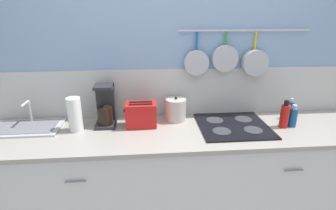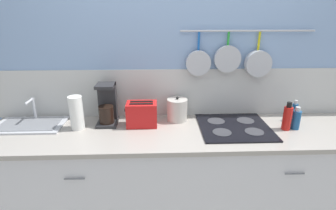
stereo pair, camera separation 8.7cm
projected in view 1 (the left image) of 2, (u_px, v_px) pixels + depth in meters
name	position (u px, v px, depth m)	size (l,w,h in m)	color
wall_back	(178.00, 74.00, 2.28)	(7.20, 0.15, 2.60)	#84A3CC
cabinet_base	(181.00, 181.00, 2.22)	(3.07, 0.64, 0.87)	silver
countertop	(182.00, 133.00, 2.06)	(3.11, 0.66, 0.03)	#A59E93
sink_basin	(26.00, 127.00, 2.09)	(0.55, 0.33, 0.20)	#B7BABF
paper_towel_roll	(75.00, 115.00, 2.01)	(0.11, 0.11, 0.27)	white
coffee_maker	(106.00, 108.00, 2.14)	(0.16, 0.21, 0.34)	#262628
toaster	(141.00, 115.00, 2.11)	(0.26, 0.16, 0.20)	red
kettle	(176.00, 110.00, 2.23)	(0.17, 0.17, 0.21)	beige
cooktop	(233.00, 126.00, 2.13)	(0.56, 0.54, 0.01)	black
bottle_olive_oil	(284.00, 115.00, 2.09)	(0.07, 0.07, 0.23)	red
bottle_dish_soap	(293.00, 117.00, 2.11)	(0.07, 0.07, 0.18)	navy
bottle_cooking_wine	(290.00, 109.00, 2.27)	(0.05, 0.05, 0.18)	navy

